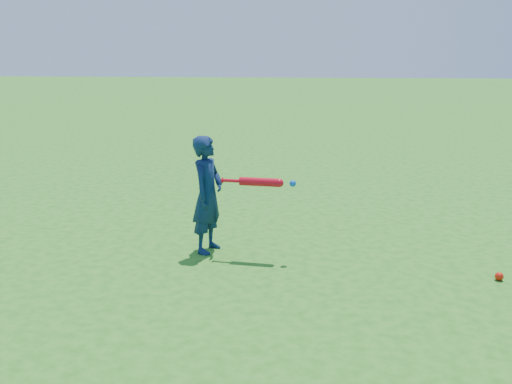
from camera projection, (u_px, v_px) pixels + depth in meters
The scene contains 4 objects.
ground at pixel (224, 266), 5.48m from camera, with size 80.00×80.00×0.00m, color #236C19.
child at pixel (208, 195), 5.76m from camera, with size 0.44×0.29×1.20m, color #0F2147.
ground_ball_red at pixel (499, 276), 5.13m from camera, with size 0.08×0.08×0.08m, color red.
bat_swing at pixel (263, 182), 5.56m from camera, with size 0.74×0.13×0.08m.
Camera 1 is at (0.83, -5.09, 2.01)m, focal length 40.00 mm.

